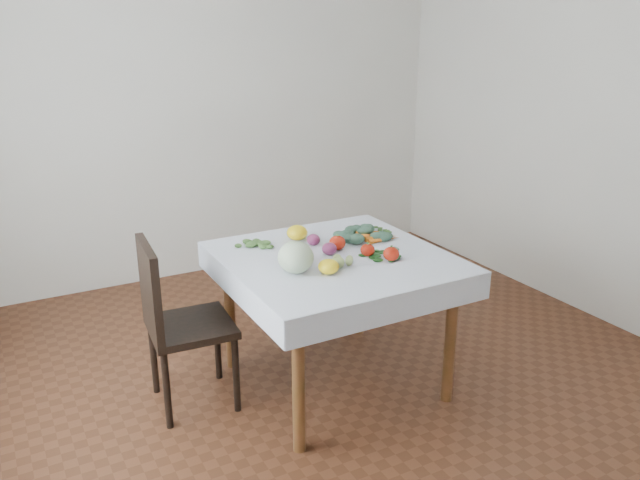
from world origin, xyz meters
The scene contains 19 objects.
ground centered at (0.00, 0.00, 0.00)m, with size 4.00×4.00×0.00m, color #59301C.
back_wall centered at (0.00, 2.00, 1.35)m, with size 4.00×0.04×2.70m, color white.
table centered at (0.00, 0.00, 0.65)m, with size 1.00×1.00×0.75m.
tablecloth centered at (0.00, 0.00, 0.75)m, with size 1.12×1.12×0.01m, color white.
chair centered at (-0.83, 0.19, 0.52)m, with size 0.44×0.44×0.91m.
cabbage centered at (-0.28, -0.11, 0.84)m, with size 0.18×0.18×0.16m, color beige.
tomato_a centered at (-0.16, 0.02, 0.79)m, with size 0.07×0.07×0.06m, color #B11C0B.
tomato_b centered at (0.06, 0.08, 0.80)m, with size 0.09×0.09×0.08m, color #B11C0B.
tomato_c centered at (0.15, -0.08, 0.79)m, with size 0.08×0.08×0.07m, color #B11C0B.
tomato_d centered at (0.22, -0.20, 0.79)m, with size 0.08×0.08×0.07m, color #B11C0B.
heirloom_back centered at (-0.06, 0.33, 0.80)m, with size 0.12×0.12×0.08m, color yellow.
heirloom_front centered at (-0.15, -0.20, 0.79)m, with size 0.10×0.10×0.07m, color yellow.
onion_a centered at (-0.02, 0.20, 0.79)m, with size 0.07×0.07×0.06m, color #53173B.
onion_b centered at (-0.02, 0.03, 0.79)m, with size 0.08×0.08×0.07m, color #53173B.
tomatillo_cluster centered at (-0.07, -0.12, 0.78)m, with size 0.15×0.10×0.04m.
carrot_bunch centered at (0.34, 0.14, 0.77)m, with size 0.20×0.24×0.03m.
kale_bunch centered at (0.28, 0.16, 0.78)m, with size 0.33×0.31×0.05m.
basil_bunch centered at (0.22, -0.12, 0.76)m, with size 0.26×0.18×0.01m.
dill_bunch centered at (-0.34, 0.35, 0.77)m, with size 0.22×0.19×0.02m.
Camera 1 is at (-1.53, -2.65, 1.89)m, focal length 35.00 mm.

